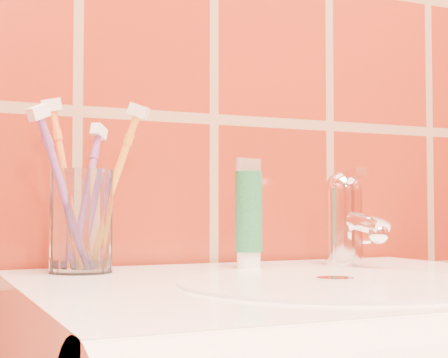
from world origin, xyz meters
name	(u,v)px	position (x,y,z in m)	size (l,w,h in m)	color
glass_tumbler	(82,221)	(-0.19, 1.12, 0.91)	(0.07, 0.07, 0.11)	white
toothpaste_tube	(249,216)	(0.00, 1.10, 0.91)	(0.04, 0.03, 0.13)	white
faucet	(346,215)	(0.14, 1.09, 0.91)	(0.05, 0.11, 0.12)	white
toothbrush_0	(67,187)	(-0.21, 1.11, 0.94)	(0.06, 0.03, 0.20)	orange
toothbrush_1	(112,189)	(-0.16, 1.11, 0.94)	(0.07, 0.06, 0.19)	orange
toothbrush_2	(64,193)	(-0.22, 1.10, 0.94)	(0.08, 0.06, 0.18)	#784594
toothbrush_3	(87,197)	(-0.18, 1.15, 0.93)	(0.06, 0.06, 0.18)	#7C418D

